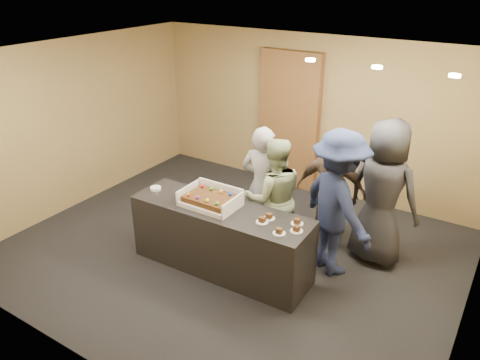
{
  "coord_description": "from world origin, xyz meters",
  "views": [
    {
      "loc": [
        3.12,
        -4.68,
        3.7
      ],
      "look_at": [
        0.13,
        0.0,
        1.13
      ],
      "focal_mm": 35.0,
      "sensor_mm": 36.0,
      "label": 1
    }
  ],
  "objects": [
    {
      "name": "room",
      "position": [
        0.0,
        0.0,
        1.35
      ],
      "size": [
        6.04,
        6.0,
        2.7
      ],
      "color": "black",
      "rests_on": "ground"
    },
    {
      "name": "ceiling_spotlights",
      "position": [
        1.6,
        0.5,
        2.67
      ],
      "size": [
        1.72,
        0.12,
        0.03
      ],
      "color": "#FFEAC6",
      "rests_on": "ceiling"
    },
    {
      "name": "sheet_cake",
      "position": [
        -0.04,
        -0.43,
        1.0
      ],
      "size": [
        0.61,
        0.42,
        0.12
      ],
      "color": "#3A210D",
      "rests_on": "cake_box"
    },
    {
      "name": "person_dark_suit",
      "position": [
        1.76,
        0.91,
        1.0
      ],
      "size": [
        1.07,
        0.8,
        1.99
      ],
      "primitive_type": "imported",
      "rotation": [
        0.0,
        0.0,
        2.96
      ],
      "color": "#252529",
      "rests_on": "floor"
    },
    {
      "name": "slice_b",
      "position": [
        0.76,
        -0.33,
        0.92
      ],
      "size": [
        0.15,
        0.15,
        0.07
      ],
      "color": "white",
      "rests_on": "serving_counter"
    },
    {
      "name": "person_server_grey",
      "position": [
        0.22,
        0.44,
        0.88
      ],
      "size": [
        0.66,
        0.45,
        1.76
      ],
      "primitive_type": "imported",
      "rotation": [
        0.0,
        0.0,
        3.19
      ],
      "color": "gray",
      "rests_on": "floor"
    },
    {
      "name": "storage_cabinet",
      "position": [
        -0.38,
        2.41,
        1.21
      ],
      "size": [
        1.1,
        0.15,
        2.41
      ],
      "primitive_type": "cube",
      "color": "brown",
      "rests_on": "floor"
    },
    {
      "name": "person_navy_man",
      "position": [
        1.36,
        0.35,
        0.97
      ],
      "size": [
        1.44,
        1.29,
        1.94
      ],
      "primitive_type": "imported",
      "rotation": [
        0.0,
        0.0,
        2.56
      ],
      "color": "#1C2446",
      "rests_on": "floor"
    },
    {
      "name": "slice_d",
      "position": [
        1.1,
        -0.26,
        0.92
      ],
      "size": [
        0.15,
        0.15,
        0.07
      ],
      "color": "white",
      "rests_on": "serving_counter"
    },
    {
      "name": "cake_box",
      "position": [
        -0.04,
        -0.4,
        0.95
      ],
      "size": [
        0.72,
        0.5,
        0.21
      ],
      "color": "white",
      "rests_on": "serving_counter"
    },
    {
      "name": "slice_c",
      "position": [
        1.02,
        -0.57,
        0.92
      ],
      "size": [
        0.15,
        0.15,
        0.07
      ],
      "color": "white",
      "rests_on": "serving_counter"
    },
    {
      "name": "slice_e",
      "position": [
        1.17,
        -0.41,
        0.92
      ],
      "size": [
        0.15,
        0.15,
        0.07
      ],
      "color": "white",
      "rests_on": "serving_counter"
    },
    {
      "name": "serving_counter",
      "position": [
        0.11,
        -0.43,
        0.45
      ],
      "size": [
        2.42,
        0.75,
        0.9
      ],
      "primitive_type": "cube",
      "rotation": [
        0.0,
        0.0,
        0.02
      ],
      "color": "black",
      "rests_on": "floor"
    },
    {
      "name": "slice_a",
      "position": [
        0.73,
        -0.45,
        0.92
      ],
      "size": [
        0.15,
        0.15,
        0.07
      ],
      "color": "white",
      "rests_on": "serving_counter"
    },
    {
      "name": "person_brown_extra",
      "position": [
        1.05,
        0.91,
        0.84
      ],
      "size": [
        1.02,
        0.51,
        1.69
      ],
      "primitive_type": "imported",
      "rotation": [
        0.0,
        0.0,
        3.24
      ],
      "color": "brown",
      "rests_on": "floor"
    },
    {
      "name": "person_sage_man",
      "position": [
        0.49,
        0.28,
        0.85
      ],
      "size": [
        1.04,
        1.01,
        1.69
      ],
      "primitive_type": "imported",
      "rotation": [
        0.0,
        0.0,
        3.82
      ],
      "color": "#9EAF81",
      "rests_on": "floor"
    },
    {
      "name": "plate_stack",
      "position": [
        -0.94,
        -0.46,
        0.92
      ],
      "size": [
        0.15,
        0.15,
        0.04
      ],
      "primitive_type": "cylinder",
      "color": "white",
      "rests_on": "serving_counter"
    }
  ]
}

